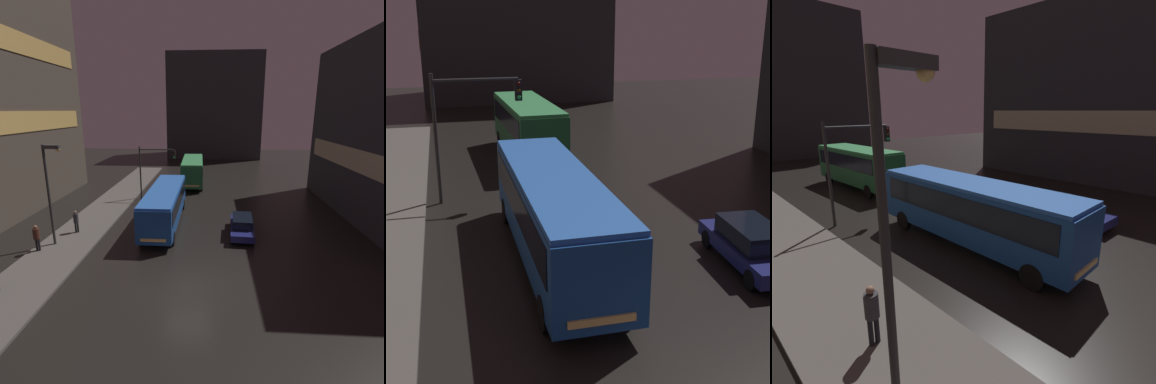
# 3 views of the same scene
# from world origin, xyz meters

# --- Properties ---
(sidewalk_left) EXTENTS (4.00, 48.00, 0.15)m
(sidewalk_left) POSITION_xyz_m (-9.00, 10.00, 0.07)
(sidewalk_left) COLOR #56514C
(sidewalk_left) RESTS_ON ground
(building_right_block) EXTENTS (10.07, 20.02, 15.35)m
(building_right_block) POSITION_xyz_m (18.06, 12.72, 7.67)
(building_right_block) COLOR #2D2D33
(building_right_block) RESTS_ON ground
(building_far_backdrop) EXTENTS (18.07, 12.00, 19.70)m
(building_far_backdrop) POSITION_xyz_m (1.46, 49.67, 9.85)
(building_far_backdrop) COLOR #2D2D33
(building_far_backdrop) RESTS_ON ground
(bus_near) EXTENTS (2.57, 10.97, 3.11)m
(bus_near) POSITION_xyz_m (-2.65, 9.33, 1.92)
(bus_near) COLOR #194793
(bus_near) RESTS_ON ground
(bus_far) EXTENTS (2.91, 9.64, 3.30)m
(bus_far) POSITION_xyz_m (-1.26, 23.62, 2.03)
(bus_far) COLOR #236B38
(bus_far) RESTS_ON ground
(car_taxi) EXTENTS (2.00, 4.71, 1.45)m
(car_taxi) POSITION_xyz_m (3.60, 7.49, 0.75)
(car_taxi) COLOR navy
(car_taxi) RESTS_ON ground
(pedestrian_near) EXTENTS (0.55, 0.55, 1.75)m
(pedestrian_near) POSITION_xyz_m (-9.19, 6.73, 1.19)
(pedestrian_near) COLOR black
(pedestrian_near) RESTS_ON sidewalk_left
(traffic_light_main) EXTENTS (3.86, 0.35, 5.70)m
(traffic_light_main) POSITION_xyz_m (-4.95, 16.42, 3.92)
(traffic_light_main) COLOR #2D2D2D
(traffic_light_main) RESTS_ON ground
(street_lamp_sidewalk) EXTENTS (1.25, 0.36, 7.02)m
(street_lamp_sidewalk) POSITION_xyz_m (-9.59, 4.58, 4.86)
(street_lamp_sidewalk) COLOR #2D2D2D
(street_lamp_sidewalk) RESTS_ON sidewalk_left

